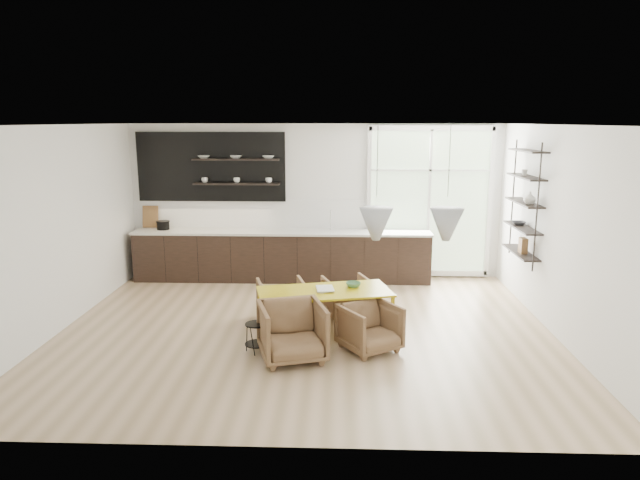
{
  "coord_description": "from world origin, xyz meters",
  "views": [
    {
      "loc": [
        0.49,
        -7.74,
        2.96
      ],
      "look_at": [
        0.19,
        0.6,
        1.2
      ],
      "focal_mm": 32.0,
      "sensor_mm": 36.0,
      "label": 1
    }
  ],
  "objects_px": {
    "armchair_back_right": "(347,297)",
    "wire_stool": "(256,334)",
    "armchair_front_right": "(370,328)",
    "armchair_back_left": "(281,301)",
    "armchair_front_left": "(292,332)",
    "dining_table": "(324,294)"
  },
  "relations": [
    {
      "from": "armchair_back_right",
      "to": "wire_stool",
      "type": "bearing_deg",
      "value": 31.72
    },
    {
      "from": "armchair_back_right",
      "to": "armchair_front_right",
      "type": "xyz_separation_m",
      "value": [
        0.29,
        -1.33,
        0.01
      ]
    },
    {
      "from": "armchair_front_right",
      "to": "wire_stool",
      "type": "height_order",
      "value": "armchair_front_right"
    },
    {
      "from": "dining_table",
      "to": "armchair_back_right",
      "type": "height_order",
      "value": "dining_table"
    },
    {
      "from": "armchair_back_left",
      "to": "armchair_back_right",
      "type": "height_order",
      "value": "armchair_back_left"
    },
    {
      "from": "armchair_back_left",
      "to": "armchair_front_right",
      "type": "distance_m",
      "value": 1.66
    },
    {
      "from": "armchair_back_left",
      "to": "armchair_back_right",
      "type": "bearing_deg",
      "value": 179.49
    },
    {
      "from": "dining_table",
      "to": "wire_stool",
      "type": "height_order",
      "value": "dining_table"
    },
    {
      "from": "armchair_back_left",
      "to": "armchair_back_right",
      "type": "relative_size",
      "value": 1.03
    },
    {
      "from": "armchair_back_left",
      "to": "wire_stool",
      "type": "distance_m",
      "value": 1.19
    },
    {
      "from": "armchair_front_left",
      "to": "armchair_front_right",
      "type": "bearing_deg",
      "value": 1.27
    },
    {
      "from": "armchair_back_right",
      "to": "wire_stool",
      "type": "distance_m",
      "value": 1.86
    },
    {
      "from": "armchair_back_right",
      "to": "armchair_front_left",
      "type": "xyz_separation_m",
      "value": [
        -0.7,
        -1.65,
        0.06
      ]
    },
    {
      "from": "armchair_front_right",
      "to": "armchair_front_left",
      "type": "bearing_deg",
      "value": 165.13
    },
    {
      "from": "dining_table",
      "to": "armchair_back_right",
      "type": "relative_size",
      "value": 2.9
    },
    {
      "from": "armchair_front_left",
      "to": "wire_stool",
      "type": "xyz_separation_m",
      "value": [
        -0.49,
        0.22,
        -0.12
      ]
    },
    {
      "from": "armchair_back_right",
      "to": "wire_stool",
      "type": "relative_size",
      "value": 1.74
    },
    {
      "from": "armchair_back_left",
      "to": "wire_stool",
      "type": "xyz_separation_m",
      "value": [
        -0.21,
        -1.17,
        -0.07
      ]
    },
    {
      "from": "wire_stool",
      "to": "armchair_back_left",
      "type": "bearing_deg",
      "value": 80.07
    },
    {
      "from": "dining_table",
      "to": "armchair_back_left",
      "type": "bearing_deg",
      "value": 124.84
    },
    {
      "from": "armchair_back_left",
      "to": "armchair_front_left",
      "type": "distance_m",
      "value": 1.42
    },
    {
      "from": "dining_table",
      "to": "armchair_front_right",
      "type": "distance_m",
      "value": 0.83
    }
  ]
}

